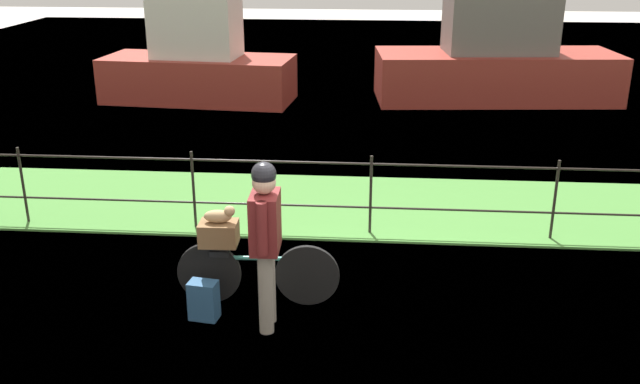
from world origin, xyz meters
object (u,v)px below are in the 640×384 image
Objects in this scene: moored_boat_near at (198,62)px; bicycle_main at (256,272)px; moored_boat_mid at (496,63)px; wooden_crate at (219,233)px; terrier_dog at (220,215)px; cyclist_person at (265,232)px; backpack_on_paving at (204,300)px.

bicycle_main is at bearing -72.76° from moored_boat_near.
moored_boat_mid is at bearing 68.37° from bicycle_main.
terrier_dog reaches higher than wooden_crate.
moored_boat_near is 0.79× the size of moored_boat_mid.
cyclist_person reaches higher than bicycle_main.
terrier_dog is 0.07× the size of moored_boat_near.
terrier_dog is 0.68m from cyclist_person.
terrier_dog is 10.65m from moored_boat_mid.
cyclist_person is (0.18, -0.45, 0.65)m from bicycle_main.
cyclist_person reaches higher than wooden_crate.
bicycle_main is 0.99× the size of cyclist_person.
moored_boat_near is at bearing -174.50° from moored_boat_mid.
wooden_crate is 0.73m from cyclist_person.
backpack_on_paving is at bearing -113.24° from moored_boat_mid.
wooden_crate is at bearing 141.46° from cyclist_person.
terrier_dog reaches higher than backpack_on_paving.
cyclist_person is 0.31× the size of moored_boat_mid.
wooden_crate is 0.95× the size of backpack_on_paving.
wooden_crate is 0.68m from backpack_on_paving.
moored_boat_mid is (4.21, 9.78, -0.14)m from terrier_dog.
wooden_crate is at bearing -178.46° from bicycle_main.
cyclist_person is 1.04m from backpack_on_paving.
wooden_crate is at bearing -74.90° from moored_boat_near.
moored_boat_mid is at bearing 5.50° from moored_boat_near.
moored_boat_near reaches higher than cyclist_person.
backpack_on_paving is (-0.47, -0.35, -0.15)m from bicycle_main.
backpack_on_paving is 11.03m from moored_boat_mid.
bicycle_main is at bearing 1.54° from terrier_dog.
terrier_dog is at bearing 1.54° from wooden_crate.
terrier_dog is at bearing -113.32° from moored_boat_mid.
moored_boat_mid reaches higher than bicycle_main.
moored_boat_near is at bearing -67.56° from backpack_on_paving.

